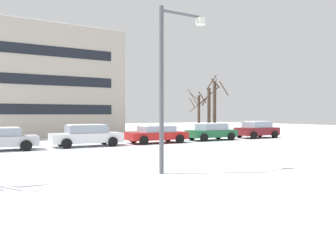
{
  "coord_description": "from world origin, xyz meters",
  "views": [
    {
      "loc": [
        -1.6,
        -12.83,
        2.12
      ],
      "look_at": [
        9.19,
        5.46,
        1.39
      ],
      "focal_mm": 35.9,
      "sensor_mm": 36.0,
      "label": 1
    }
  ],
  "objects": [
    {
      "name": "parked_car_maroon",
      "position": [
        20.67,
        9.12,
        0.76
      ],
      "size": [
        3.9,
        2.23,
        1.51
      ],
      "color": "maroon",
      "rests_on": "ground"
    },
    {
      "name": "tree_far_left",
      "position": [
        18.16,
        12.02,
        2.8
      ],
      "size": [
        1.87,
        1.92,
        5.89
      ],
      "color": "#423326",
      "rests_on": "ground"
    },
    {
      "name": "ground_plane",
      "position": [
        0.0,
        0.0,
        0.0
      ],
      "size": [
        120.0,
        120.0,
        0.0
      ],
      "primitive_type": "plane",
      "color": "white"
    },
    {
      "name": "parked_car_white",
      "position": [
        5.03,
        9.05,
        0.75
      ],
      "size": [
        4.65,
        2.25,
        1.46
      ],
      "color": "white",
      "rests_on": "ground"
    },
    {
      "name": "parked_car_red",
      "position": [
        10.25,
        8.92,
        0.68
      ],
      "size": [
        4.53,
        2.26,
        1.31
      ],
      "color": "red",
      "rests_on": "ground"
    },
    {
      "name": "parked_car_green",
      "position": [
        15.46,
        9.05,
        0.72
      ],
      "size": [
        4.19,
        2.12,
        1.41
      ],
      "color": "#1E6038",
      "rests_on": "ground"
    },
    {
      "name": "road_surface",
      "position": [
        0.0,
        3.61,
        0.0
      ],
      "size": [
        80.0,
        9.23,
        0.0
      ],
      "color": "silver",
      "rests_on": "ground"
    },
    {
      "name": "street_lamp",
      "position": [
        4.6,
        -2.45,
        3.63
      ],
      "size": [
        1.96,
        0.36,
        5.93
      ],
      "color": "#4C4F54",
      "rests_on": "ground"
    },
    {
      "name": "building_far_left",
      "position": [
        4.38,
        23.39,
        5.19
      ],
      "size": [
        14.69,
        10.53,
        10.39
      ],
      "color": "#B2A899",
      "rests_on": "ground"
    },
    {
      "name": "tree_far_mid",
      "position": [
        16.94,
        12.94,
        2.21
      ],
      "size": [
        2.04,
        2.04,
        4.52
      ],
      "color": "#423326",
      "rests_on": "ground"
    },
    {
      "name": "tree_far_right",
      "position": [
        17.78,
        12.41,
        2.47
      ],
      "size": [
        1.94,
        2.09,
        5.42
      ],
      "color": "#423326",
      "rests_on": "ground"
    }
  ]
}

